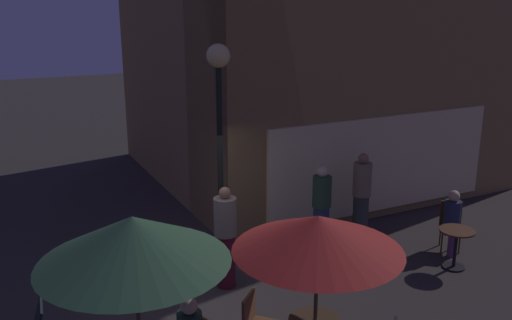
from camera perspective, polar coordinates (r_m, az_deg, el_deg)
name	(u,v)px	position (r m, az deg, el deg)	size (l,w,h in m)	color
ground_plane	(204,296)	(9.45, -5.33, -13.70)	(60.00, 60.00, 0.00)	#352F2D
street_lamp_near_corner	(219,102)	(9.27, -3.79, 5.97)	(0.39, 0.39, 4.01)	black
cafe_table_2	(456,242)	(10.72, 19.77, -7.93)	(0.62, 0.62, 0.74)	black
patio_umbrella_0	(318,234)	(6.89, 6.36, -7.52)	(2.13, 2.13, 2.17)	black
patio_umbrella_1	(133,240)	(6.14, -12.44, -8.03)	(2.10, 2.10, 2.48)	black
cafe_chair_0	(256,320)	(7.73, -0.02, -16.06)	(0.60, 0.60, 0.92)	brown
cafe_chair_5	(451,221)	(11.50, 19.29, -5.95)	(0.57, 0.57, 0.93)	#502F15
patron_seated_3	(452,218)	(11.31, 19.43, -5.58)	(0.48, 0.50, 1.22)	#643B6C
patron_standing_4	(225,237)	(9.35, -3.14, -7.92)	(0.38, 0.38, 1.77)	#551521
patron_standing_5	(361,196)	(11.42, 10.73, -3.62)	(0.37, 0.37, 1.78)	#373D39
patron_standing_6	(321,209)	(10.67, 6.70, -5.05)	(0.36, 0.36, 1.72)	#293151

